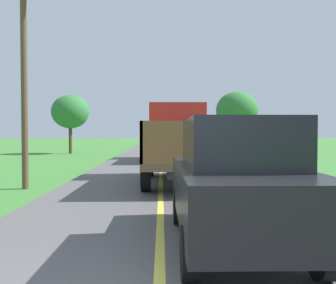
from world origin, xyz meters
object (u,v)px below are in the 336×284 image
Objects in this scene: banana_truck_far at (169,137)px; roadside_tree_near_left at (70,112)px; banana_truck_near at (178,141)px; following_car at (235,180)px; utility_pole_roadside at (24,70)px; roadside_tree_mid_right at (237,110)px.

banana_truck_far is 1.20× the size of roadside_tree_near_left.
banana_truck_near and banana_truck_far have the same top height.
following_car is at bearing -87.94° from banana_truck_far.
banana_truck_near is 18.62m from roadside_tree_near_left.
utility_pole_roadside is 1.66× the size of following_car.
following_car is (0.48, -7.45, -0.40)m from banana_truck_near.
utility_pole_roadside is at bearing -113.56° from banana_truck_far.
following_car is at bearing -47.62° from utility_pole_roadside.
utility_pole_roadside reaches higher than following_car.
utility_pole_roadside reaches higher than roadside_tree_mid_right.
roadside_tree_near_left is at bearing -173.34° from roadside_tree_mid_right.
roadside_tree_near_left is 14.31m from roadside_tree_mid_right.
utility_pole_roadside is 22.64m from roadside_tree_mid_right.
following_car is at bearing -102.20° from roadside_tree_mid_right.
banana_truck_near is 1.42× the size of following_car.
banana_truck_near is 9.45m from banana_truck_far.
roadside_tree_mid_right is at bearing 71.70° from banana_truck_near.
banana_truck_near reaches higher than following_car.
roadside_tree_near_left is at bearing 109.77° from following_car.
banana_truck_near is at bearing 93.69° from following_car.
roadside_tree_mid_right is at bearing 61.05° from utility_pole_roadside.
banana_truck_near is 0.85× the size of utility_pole_roadside.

